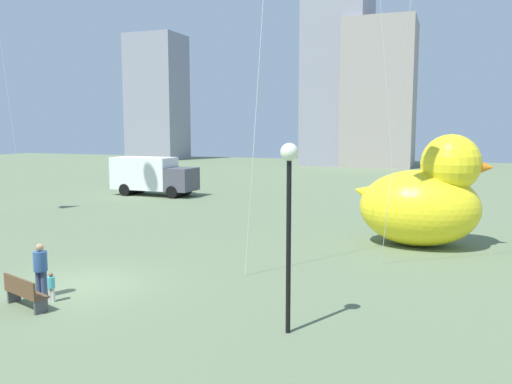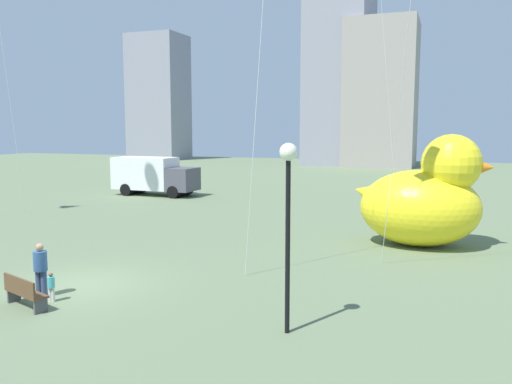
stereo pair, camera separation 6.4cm
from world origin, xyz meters
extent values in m
plane|color=#647654|center=(0.00, 0.00, 0.00)|extent=(140.00, 140.00, 0.00)
cube|color=brown|center=(-0.09, -2.14, 0.42)|extent=(1.72, 0.95, 0.06)
cube|color=brown|center=(-0.15, -2.33, 0.68)|extent=(1.60, 0.58, 0.45)
cube|color=#47474C|center=(-0.80, -1.91, 0.20)|extent=(0.19, 0.38, 0.39)
cube|color=#47474C|center=(0.63, -2.38, 0.20)|extent=(0.19, 0.38, 0.39)
cylinder|color=#38476B|center=(-0.49, -1.25, 0.40)|extent=(0.18, 0.18, 0.79)
cylinder|color=#38476B|center=(-0.29, -1.25, 0.40)|extent=(0.18, 0.18, 0.79)
cylinder|color=#33598C|center=(-0.39, -1.25, 1.09)|extent=(0.40, 0.40, 0.60)
sphere|color=#A87C5B|center=(-0.39, -1.25, 1.50)|extent=(0.23, 0.23, 0.23)
cylinder|color=silver|center=(0.17, -1.52, 0.21)|extent=(0.10, 0.10, 0.43)
cylinder|color=silver|center=(0.28, -1.52, 0.21)|extent=(0.10, 0.10, 0.43)
cylinder|color=#4CBFC6|center=(0.23, -1.52, 0.58)|extent=(0.21, 0.21, 0.32)
sphere|color=brown|center=(0.23, -1.52, 0.81)|extent=(0.12, 0.12, 0.12)
ellipsoid|color=yellow|center=(9.77, 9.88, 1.63)|extent=(5.01, 3.70, 3.27)
sphere|color=yellow|center=(10.97, 9.88, 3.57)|extent=(2.44, 2.44, 2.44)
cone|color=orange|center=(12.07, 9.88, 3.44)|extent=(1.10, 1.10, 1.10)
cone|color=yellow|center=(7.59, 9.88, 2.18)|extent=(1.50, 1.31, 1.57)
cylinder|color=black|center=(7.33, -1.31, 2.14)|extent=(0.12, 0.12, 4.29)
sphere|color=#EAEACC|center=(7.33, -1.31, 4.46)|extent=(0.43, 0.43, 0.43)
cube|color=white|center=(-10.70, 20.58, 1.65)|extent=(4.71, 2.39, 2.40)
cube|color=#4C4C56|center=(-7.47, 20.51, 1.29)|extent=(1.86, 2.34, 1.68)
cylinder|color=black|center=(-7.67, 20.52, 0.45)|extent=(0.95, 2.42, 0.90)
cylinder|color=black|center=(-11.73, 20.60, 0.45)|extent=(0.95, 2.42, 0.90)
cube|color=gray|center=(-34.00, 61.37, 9.95)|extent=(8.38, 6.93, 19.90)
cube|color=gray|center=(-4.00, 59.78, 13.64)|extent=(8.13, 11.65, 27.27)
cube|color=#9E938C|center=(2.00, 57.40, 9.43)|extent=(8.94, 8.70, 18.85)
cylinder|color=silver|center=(7.12, 19.44, 8.08)|extent=(1.57, 0.97, 16.16)
cylinder|color=silver|center=(-12.82, 9.73, 9.75)|extent=(0.25, 2.29, 19.50)
cylinder|color=silver|center=(9.36, 4.46, 6.58)|extent=(1.40, 3.66, 13.17)
camera|label=1|loc=(10.88, -13.11, 5.02)|focal=36.40mm
camera|label=2|loc=(10.94, -13.09, 5.02)|focal=36.40mm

